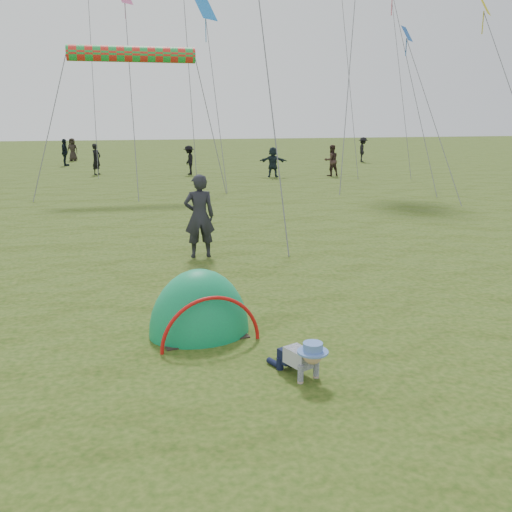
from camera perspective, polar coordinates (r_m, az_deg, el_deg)
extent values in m
plane|color=#1F3D0D|center=(7.68, 0.94, -11.41)|extent=(140.00, 140.00, 0.00)
ellipsoid|color=#147D51|center=(8.97, -5.66, -7.62)|extent=(1.75, 1.53, 2.02)
imported|color=#21212A|center=(13.38, -5.68, 3.99)|extent=(0.71, 0.47, 1.96)
imported|color=black|center=(33.13, -15.67, 9.30)|extent=(0.69, 0.74, 1.70)
imported|color=black|center=(39.36, -18.58, 9.79)|extent=(0.48, 1.03, 1.73)
imported|color=black|center=(41.18, 10.64, 10.42)|extent=(1.05, 1.27, 1.71)
imported|color=black|center=(43.41, -17.88, 10.09)|extent=(0.91, 0.75, 1.61)
imported|color=black|center=(32.25, -6.70, 9.51)|extent=(0.65, 1.06, 1.60)
imported|color=#1C2832|center=(30.76, 1.70, 9.38)|extent=(1.54, 0.98, 1.59)
imported|color=#352521|center=(31.55, 7.54, 9.45)|extent=(0.88, 0.72, 1.66)
cylinder|color=red|center=(25.24, -12.30, 19.12)|extent=(5.15, 0.64, 0.64)
plane|color=#D3BC08|center=(25.90, 21.88, 22.25)|extent=(0.90, 0.90, 0.74)
plane|color=#1B7CE4|center=(29.72, -5.09, 23.42)|extent=(1.28, 1.28, 1.04)
plane|color=blue|center=(26.55, 14.86, 20.69)|extent=(0.76, 0.76, 0.62)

